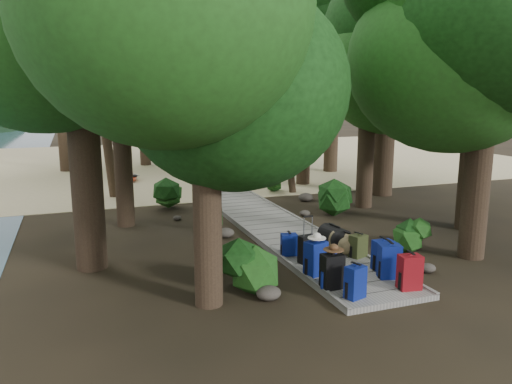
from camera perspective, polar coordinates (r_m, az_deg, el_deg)
name	(u,v)px	position (r m, az deg, el deg)	size (l,w,h in m)	color
ground	(286,236)	(13.83, 3.47, -5.03)	(120.00, 120.00, 0.00)	#2D2316
sand_beach	(174,162)	(28.92, -9.31, 3.42)	(40.00, 22.00, 0.02)	#C8B887
boardwalk	(273,225)	(14.70, 1.91, -3.79)	(2.00, 12.00, 0.12)	gray
backpack_left_a	(355,280)	(9.56, 11.28, -9.87)	(0.36, 0.25, 0.68)	navy
backpack_left_b	(332,269)	(9.92, 8.69, -8.75)	(0.41, 0.29, 0.76)	black
backpack_left_c	(316,256)	(10.58, 6.84, -7.31)	(0.43, 0.31, 0.80)	navy
backpack_left_d	(289,243)	(11.80, 3.80, -5.88)	(0.37, 0.27, 0.56)	navy
backpack_right_a	(410,270)	(10.22, 17.17, -8.55)	(0.42, 0.30, 0.76)	maroon
backpack_right_b	(390,260)	(10.70, 15.02, -7.46)	(0.43, 0.30, 0.78)	navy
backpack_right_c	(383,254)	(11.15, 14.31, -6.83)	(0.42, 0.30, 0.72)	navy
backpack_right_d	(358,245)	(11.88, 11.60, -5.92)	(0.38, 0.28, 0.58)	#373D1B
duffel_right_khaki	(345,242)	(12.29, 10.11, -5.62)	(0.44, 0.66, 0.44)	olive
duffel_right_black	(334,236)	(12.64, 8.96, -4.99)	(0.49, 0.79, 0.49)	black
suitcase_on_boardwalk	(308,249)	(11.32, 5.92, -6.50)	(0.40, 0.22, 0.63)	black
lone_suitcase_on_sand	(217,178)	(21.36, -4.50, 1.62)	(0.37, 0.21, 0.59)	black
hat_brown	(334,247)	(9.83, 8.87, -6.21)	(0.41, 0.41, 0.12)	#51351E
hat_white	(317,235)	(10.43, 6.97, -4.92)	(0.38, 0.38, 0.13)	silver
kayak	(133,177)	(22.99, -13.89, 1.66)	(0.68, 3.12, 0.31)	#AF2D0F
sun_lounger	(256,166)	(24.37, 0.00, 2.96)	(0.68, 2.10, 0.68)	silver
tree_right_a	(486,72)	(12.58, 24.84, 12.32)	(5.20, 5.20, 8.66)	black
tree_right_b	(481,57)	(15.35, 24.31, 13.86)	(5.41, 5.41, 9.66)	black
tree_right_c	(368,89)	(17.25, 12.72, 11.37)	(4.61, 4.61, 7.98)	black
tree_right_d	(389,52)	(19.62, 14.97, 15.21)	(5.84, 5.84, 10.70)	black
tree_right_e	(305,86)	(21.34, 5.58, 11.99)	(4.63, 4.63, 8.33)	black
tree_right_f	(333,71)	(25.09, 8.81, 13.56)	(5.53, 5.53, 9.88)	black
tree_left_a	(205,101)	(8.77, -5.83, 10.35)	(4.49, 4.49, 7.49)	black
tree_left_b	(78,44)	(11.37, -19.72, 15.61)	(5.40, 5.40, 9.72)	black
tree_left_c	(120,98)	(14.88, -15.31, 10.29)	(4.28, 4.28, 7.45)	black
tree_back_a	(143,89)	(27.67, -12.84, 11.43)	(4.73, 4.73, 8.19)	black
tree_back_b	(205,83)	(29.44, -5.84, 12.28)	(4.96, 4.96, 8.86)	black
tree_back_c	(259,92)	(29.87, 0.39, 11.37)	(4.37, 4.37, 7.87)	black
tree_back_d	(60,81)	(26.66, -21.48, 11.74)	(5.34, 5.34, 8.91)	black
palm_right_a	(294,109)	(19.65, 4.37, 9.46)	(3.84, 3.84, 6.54)	#103A10
palm_right_b	(279,94)	(25.78, 2.61, 11.15)	(3.97, 3.97, 7.66)	#103A10
palm_right_c	(226,108)	(26.46, -3.42, 9.60)	(3.92, 3.92, 6.24)	#103A10
palm_left_a	(101,97)	(19.21, -17.27, 10.29)	(4.67, 4.67, 7.44)	#103A10
rock_left_a	(269,293)	(9.68, 1.45, -11.47)	(0.49, 0.44, 0.27)	#4C473F
rock_left_b	(212,272)	(10.87, -5.04, -9.12)	(0.35, 0.31, 0.19)	#4C473F
rock_left_c	(226,233)	(13.66, -3.49, -4.68)	(0.47, 0.43, 0.26)	#4C473F
rock_left_d	(177,218)	(15.65, -8.99, -2.95)	(0.26, 0.23, 0.14)	#4C473F
rock_right_a	(428,268)	(11.69, 19.03, -8.21)	(0.36, 0.32, 0.20)	#4C473F
rock_right_b	(405,236)	(13.90, 16.68, -4.79)	(0.53, 0.47, 0.29)	#4C473F
rock_right_c	(305,213)	(16.04, 5.62, -2.42)	(0.35, 0.32, 0.19)	#4C473F
rock_right_d	(306,197)	(18.22, 5.72, -0.59)	(0.55, 0.49, 0.30)	#4C473F
shrub_left_a	(248,264)	(10.06, -0.94, -8.20)	(1.16, 1.16, 1.05)	#1C4615
shrub_left_b	(210,216)	(14.48, -5.30, -2.79)	(0.83, 0.83, 0.74)	#1C4615
shrub_left_c	(166,194)	(17.04, -10.19, -0.23)	(1.18, 1.18, 1.06)	#1C4615
shrub_right_a	(417,236)	(12.99, 17.92, -4.84)	(0.88, 0.88, 0.79)	#1C4615
shrub_right_b	(337,194)	(16.25, 9.30, -0.28)	(1.48, 1.48, 1.33)	#1C4615
shrub_right_c	(272,184)	(19.80, 1.85, 0.95)	(0.74, 0.74, 0.67)	#1C4615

